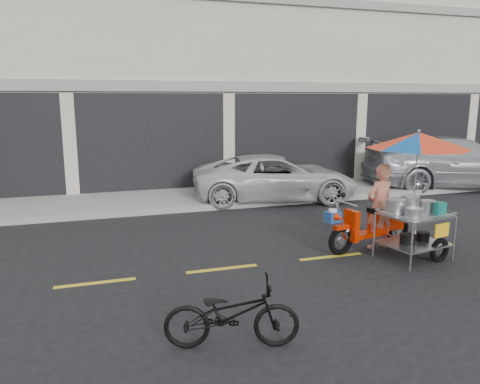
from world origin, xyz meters
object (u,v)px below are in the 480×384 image
object	(u,v)px
white_pickup	(275,178)
silver_pickup	(453,162)
near_bicycle	(232,314)
food_vendor_rig	(403,177)

from	to	relation	value
white_pickup	silver_pickup	distance (m)	5.95
silver_pickup	near_bicycle	bearing A→B (deg)	140.63
silver_pickup	food_vendor_rig	bearing A→B (deg)	144.90
white_pickup	near_bicycle	xyz separation A→B (m)	(-3.36, -7.10, -0.22)
near_bicycle	food_vendor_rig	world-z (taller)	food_vendor_rig
white_pickup	silver_pickup	size ratio (longest dim) A/B	0.81
silver_pickup	food_vendor_rig	size ratio (longest dim) A/B	2.23
white_pickup	silver_pickup	bearing A→B (deg)	-80.93
food_vendor_rig	white_pickup	bearing A→B (deg)	84.31
white_pickup	near_bicycle	size ratio (longest dim) A/B	2.95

